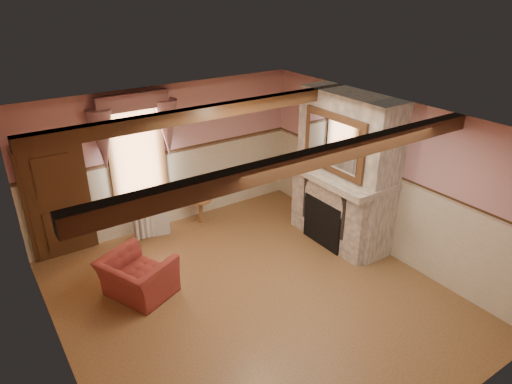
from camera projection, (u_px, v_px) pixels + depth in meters
floor at (253, 297)px, 7.18m from camera, size 5.50×6.00×0.01m
ceiling at (253, 125)px, 5.99m from camera, size 5.50×6.00×0.01m
wall_back at (167, 157)px, 8.83m from camera, size 5.50×0.02×2.80m
wall_front at (428, 344)px, 4.33m from camera, size 5.50×0.02×2.80m
wall_left at (52, 283)px, 5.19m from camera, size 0.02×6.00×2.80m
wall_right at (384, 177)px, 7.97m from camera, size 0.02×6.00×2.80m
wainscot at (253, 257)px, 6.86m from camera, size 5.50×6.00×1.50m
chair_rail at (253, 212)px, 6.54m from camera, size 5.50×6.00×0.08m
firebox at (325, 222)px, 8.45m from camera, size 0.20×0.95×0.90m
armchair at (137, 277)px, 7.10m from camera, size 1.23×1.30×0.66m
side_table at (201, 210)px, 9.25m from camera, size 0.62×0.62×0.55m
book_stack at (200, 193)px, 9.12m from camera, size 0.32×0.37×0.20m
radiator at (150, 221)px, 8.78m from camera, size 0.72×0.36×0.60m
bowl at (343, 171)px, 8.06m from camera, size 0.31×0.31×0.08m
mantel_clock at (316, 155)px, 8.59m from camera, size 0.14×0.24×0.20m
oil_lamp at (320, 155)px, 8.48m from camera, size 0.11×0.11×0.28m
candle_red at (359, 176)px, 7.76m from camera, size 0.06×0.06×0.16m
jar_yellow at (349, 172)px, 7.95m from camera, size 0.06×0.06×0.12m
fireplace at (346, 170)px, 8.26m from camera, size 0.85×2.00×2.80m
mantel at (338, 174)px, 8.18m from camera, size 1.05×2.05×0.12m
overmantel_mirror at (333, 144)px, 7.83m from camera, size 0.06×1.44×1.04m
door at (58, 201)px, 7.87m from camera, size 1.10×0.10×2.10m
window at (137, 152)px, 8.40m from camera, size 1.06×0.08×2.02m
window_drapes at (135, 121)px, 8.08m from camera, size 1.30×0.14×1.40m
ceiling_beam_front at (312, 159)px, 5.13m from camera, size 5.50×0.18×0.20m
ceiling_beam_back at (209, 112)px, 6.93m from camera, size 5.50×0.18×0.20m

